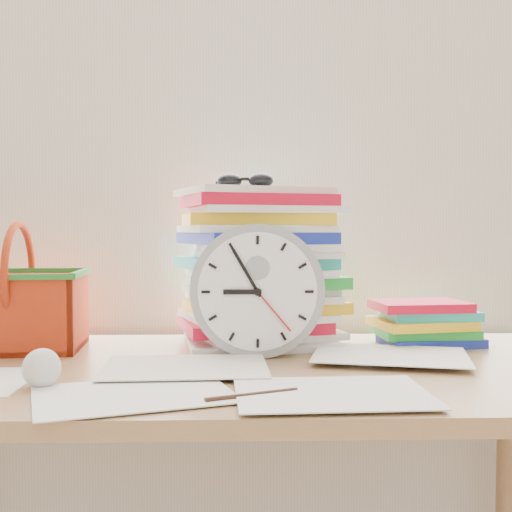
{
  "coord_description": "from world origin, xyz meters",
  "views": [
    {
      "loc": [
        0.01,
        0.4,
        1.01
      ],
      "look_at": [
        0.04,
        1.6,
        0.96
      ],
      "focal_mm": 45.0,
      "sensor_mm": 36.0,
      "label": 1
    }
  ],
  "objects_px": {
    "desk": "(235,404)",
    "paper_stack": "(260,266)",
    "clock": "(257,290)",
    "book_stack": "(425,323)",
    "basket": "(19,287)"
  },
  "relations": [
    {
      "from": "desk",
      "to": "paper_stack",
      "type": "relative_size",
      "value": 4.04
    },
    {
      "from": "desk",
      "to": "clock",
      "type": "distance_m",
      "value": 0.23
    },
    {
      "from": "book_stack",
      "to": "clock",
      "type": "bearing_deg",
      "value": -161.41
    },
    {
      "from": "clock",
      "to": "book_stack",
      "type": "distance_m",
      "value": 0.41
    },
    {
      "from": "clock",
      "to": "basket",
      "type": "xyz_separation_m",
      "value": [
        -0.5,
        0.09,
        -0.0
      ]
    },
    {
      "from": "book_stack",
      "to": "desk",
      "type": "bearing_deg",
      "value": -154.01
    },
    {
      "from": "basket",
      "to": "desk",
      "type": "bearing_deg",
      "value": -24.29
    },
    {
      "from": "clock",
      "to": "paper_stack",
      "type": "bearing_deg",
      "value": 86.24
    },
    {
      "from": "paper_stack",
      "to": "clock",
      "type": "distance_m",
      "value": 0.15
    },
    {
      "from": "paper_stack",
      "to": "desk",
      "type": "bearing_deg",
      "value": -103.44
    },
    {
      "from": "desk",
      "to": "paper_stack",
      "type": "height_order",
      "value": "paper_stack"
    },
    {
      "from": "desk",
      "to": "book_stack",
      "type": "height_order",
      "value": "book_stack"
    },
    {
      "from": "basket",
      "to": "book_stack",
      "type": "bearing_deg",
      "value": -1.74
    },
    {
      "from": "paper_stack",
      "to": "basket",
      "type": "bearing_deg",
      "value": -173.45
    },
    {
      "from": "paper_stack",
      "to": "basket",
      "type": "distance_m",
      "value": 0.52
    }
  ]
}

